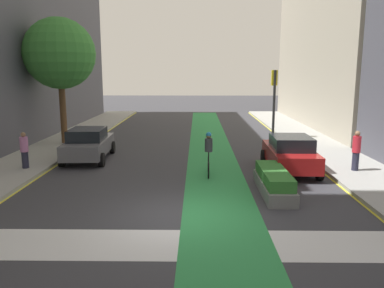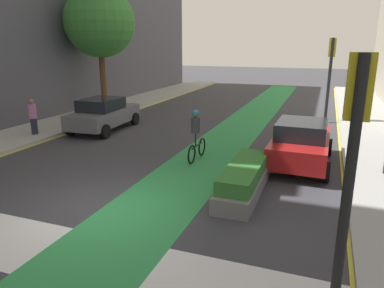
# 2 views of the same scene
# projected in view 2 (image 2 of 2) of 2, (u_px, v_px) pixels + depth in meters

# --- Properties ---
(ground_plane) EXTENTS (120.00, 120.00, 0.00)m
(ground_plane) POSITION_uv_depth(u_px,v_px,m) (98.00, 208.00, 9.21)
(ground_plane) COLOR #38383D
(bike_lane_paint) EXTENTS (2.40, 60.00, 0.01)m
(bike_lane_paint) POSITION_uv_depth(u_px,v_px,m) (143.00, 216.00, 8.78)
(bike_lane_paint) COLOR #2D8C47
(bike_lane_paint) RESTS_ON ground_plane
(crosswalk_band) EXTENTS (12.00, 1.80, 0.01)m
(crosswalk_band) POSITION_uv_depth(u_px,v_px,m) (42.00, 248.00, 7.41)
(crosswalk_band) COLOR silver
(crosswalk_band) RESTS_ON ground_plane
(curb_stripe_right) EXTENTS (0.16, 60.00, 0.01)m
(curb_stripe_right) POSITION_uv_depth(u_px,v_px,m) (352.00, 254.00, 7.20)
(curb_stripe_right) COLOR yellow
(curb_stripe_right) RESTS_ON ground_plane
(traffic_signal_near_right) EXTENTS (0.35, 0.52, 3.95)m
(traffic_signal_near_right) POSITION_uv_depth(u_px,v_px,m) (354.00, 136.00, 5.18)
(traffic_signal_near_right) COLOR black
(traffic_signal_near_right) RESTS_ON ground_plane
(traffic_signal_far_right) EXTENTS (0.35, 0.52, 4.38)m
(traffic_signal_far_right) POSITION_uv_depth(u_px,v_px,m) (331.00, 64.00, 18.60)
(traffic_signal_far_right) COLOR black
(traffic_signal_far_right) RESTS_ON ground_plane
(car_grey_left_far) EXTENTS (2.19, 4.28, 1.57)m
(car_grey_left_far) POSITION_uv_depth(u_px,v_px,m) (104.00, 114.00, 17.38)
(car_grey_left_far) COLOR slate
(car_grey_left_far) RESTS_ON ground_plane
(car_red_right_far) EXTENTS (2.10, 4.24, 1.57)m
(car_red_right_far) POSITION_uv_depth(u_px,v_px,m) (301.00, 142.00, 12.34)
(car_red_right_far) COLOR #A51919
(car_red_right_far) RESTS_ON ground_plane
(cyclist_in_lane) EXTENTS (0.32, 1.73, 1.86)m
(cyclist_in_lane) POSITION_uv_depth(u_px,v_px,m) (196.00, 134.00, 12.77)
(cyclist_in_lane) COLOR black
(cyclist_in_lane) RESTS_ON ground_plane
(pedestrian_sidewalk_left_a) EXTENTS (0.34, 0.34, 1.58)m
(pedestrian_sidewalk_left_a) POSITION_uv_depth(u_px,v_px,m) (33.00, 117.00, 15.99)
(pedestrian_sidewalk_left_a) COLOR #262638
(pedestrian_sidewalk_left_a) RESTS_ON sidewalk_left
(street_tree_near) EXTENTS (4.02, 4.02, 7.16)m
(street_tree_near) POSITION_uv_depth(u_px,v_px,m) (100.00, 22.00, 20.46)
(street_tree_near) COLOR brown
(street_tree_near) RESTS_ON sidewalk_left
(median_planter) EXTENTS (0.97, 3.44, 0.85)m
(median_planter) POSITION_uv_depth(u_px,v_px,m) (244.00, 179.00, 10.07)
(median_planter) COLOR slate
(median_planter) RESTS_ON ground_plane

